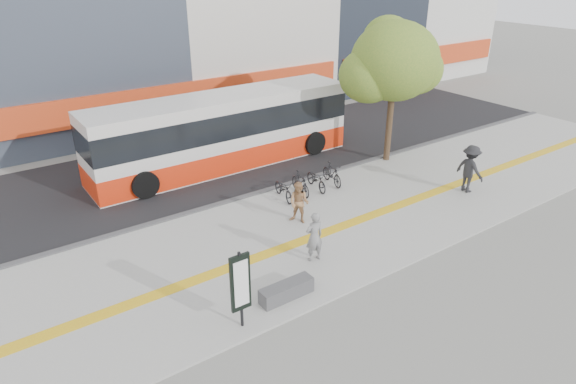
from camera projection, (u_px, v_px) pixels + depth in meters
ground at (331, 252)px, 16.31m from camera, size 120.00×120.00×0.00m
sidewalk at (303, 232)px, 17.41m from camera, size 40.00×7.00×0.08m
tactile_strip at (312, 237)px, 17.02m from camera, size 40.00×0.45×0.01m
street at (205, 165)px, 22.96m from camera, size 40.00×8.00×0.06m
curb at (251, 196)px, 19.98m from camera, size 40.00×0.25×0.14m
bench at (287, 291)px, 13.94m from camera, size 1.60×0.45×0.45m
signboard at (240, 284)px, 12.43m from camera, size 0.55×0.10×2.20m
street_tree at (392, 62)px, 21.69m from camera, size 4.40×3.80×6.31m
bus at (223, 133)px, 22.33m from camera, size 11.96×2.84×3.18m
bicycle_row at (308, 182)px, 20.14m from camera, size 3.17×1.63×0.91m
seated_woman at (314, 237)px, 15.43m from camera, size 0.63×0.45×1.64m
pedestrian_tan at (299, 203)px, 17.67m from camera, size 0.88×0.94×1.53m
pedestrian_dark at (470, 169)px, 19.94m from camera, size 0.79×1.29×1.93m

